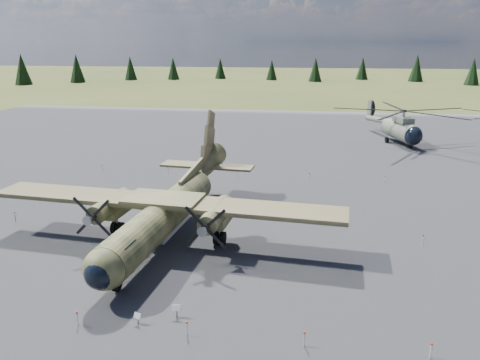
# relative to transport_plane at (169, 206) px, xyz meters

# --- Properties ---
(ground) EXTENTS (500.00, 500.00, 0.00)m
(ground) POSITION_rel_transport_plane_xyz_m (2.62, 1.17, -2.56)
(ground) COLOR brown
(ground) RESTS_ON ground
(apron) EXTENTS (120.00, 120.00, 0.04)m
(apron) POSITION_rel_transport_plane_xyz_m (2.62, 11.17, -2.56)
(apron) COLOR slate
(apron) RESTS_ON ground
(transport_plane) EXTENTS (27.10, 24.55, 8.92)m
(transport_plane) POSITION_rel_transport_plane_xyz_m (0.00, 0.00, 0.00)
(transport_plane) COLOR #384023
(transport_plane) RESTS_ON ground
(helicopter_near) EXTENTS (25.05, 25.87, 5.14)m
(helicopter_near) POSITION_rel_transport_plane_xyz_m (23.74, 38.47, 1.08)
(helicopter_near) COLOR #686A5C
(helicopter_near) RESTS_ON ground
(info_placard_left) EXTENTS (0.45, 0.30, 0.65)m
(info_placard_left) POSITION_rel_transport_plane_xyz_m (1.73, -11.69, -2.13)
(info_placard_left) COLOR gray
(info_placard_left) RESTS_ON ground
(info_placard_right) EXTENTS (0.50, 0.22, 0.78)m
(info_placard_right) POSITION_rel_transport_plane_xyz_m (3.62, -10.76, -2.04)
(info_placard_right) COLOR gray
(info_placard_right) RESTS_ON ground
(barrier_fence) EXTENTS (33.12, 29.62, 0.85)m
(barrier_fence) POSITION_rel_transport_plane_xyz_m (2.16, 1.10, -2.05)
(barrier_fence) COLOR silver
(barrier_fence) RESTS_ON ground
(treeline) EXTENTS (330.23, 335.05, 11.00)m
(treeline) POSITION_rel_transport_plane_xyz_m (5.97, -5.31, 2.24)
(treeline) COLOR black
(treeline) RESTS_ON ground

